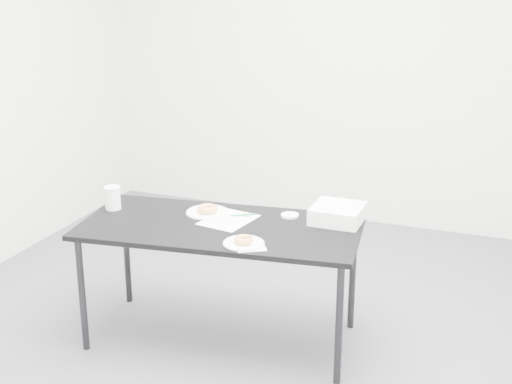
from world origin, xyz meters
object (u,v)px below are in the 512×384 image
(scorecard, at_px, (229,220))
(pen, at_px, (243,215))
(coffee_cup, at_px, (113,198))
(bakery_box, at_px, (338,213))
(donut_far, at_px, (207,209))
(plate_near, at_px, (244,243))
(donut_near, at_px, (244,240))
(table, at_px, (220,234))
(plate_far, at_px, (207,212))

(scorecard, bearing_deg, pen, 70.37)
(coffee_cup, height_order, bakery_box, coffee_cup)
(pen, bearing_deg, donut_far, 153.48)
(pen, height_order, plate_near, pen)
(plate_near, height_order, donut_near, donut_near)
(table, height_order, plate_far, plate_far)
(pen, bearing_deg, donut_near, -100.26)
(pen, bearing_deg, coffee_cup, 158.89)
(plate_near, bearing_deg, plate_far, 135.72)
(pen, bearing_deg, plate_far, 153.48)
(plate_near, height_order, bakery_box, bakery_box)
(table, relative_size, coffee_cup, 11.79)
(plate_near, relative_size, bakery_box, 0.78)
(donut_near, height_order, plate_far, donut_near)
(donut_near, distance_m, bakery_box, 0.61)
(donut_far, relative_size, bakery_box, 0.42)
(plate_near, bearing_deg, donut_far, 135.72)
(bakery_box, bearing_deg, pen, -167.51)
(coffee_cup, relative_size, bakery_box, 0.50)
(table, relative_size, donut_far, 13.93)
(plate_far, bearing_deg, donut_near, -44.28)
(plate_far, xyz_separation_m, donut_far, (0.00, 0.00, 0.02))
(pen, height_order, plate_far, pen)
(donut_near, height_order, bakery_box, bakery_box)
(scorecard, distance_m, bakery_box, 0.61)
(plate_near, bearing_deg, pen, 112.73)
(table, relative_size, pen, 11.27)
(table, height_order, pen, pen)
(donut_far, bearing_deg, coffee_cup, -166.08)
(scorecard, xyz_separation_m, bakery_box, (0.57, 0.20, 0.04))
(table, bearing_deg, coffee_cup, 171.43)
(scorecard, distance_m, plate_near, 0.36)
(plate_near, bearing_deg, table, 136.71)
(donut_far, xyz_separation_m, bakery_box, (0.73, 0.14, 0.02))
(scorecard, distance_m, coffee_cup, 0.71)
(plate_near, height_order, plate_far, plate_near)
(donut_far, height_order, coffee_cup, coffee_cup)
(scorecard, relative_size, plate_far, 1.25)
(table, bearing_deg, scorecard, 74.52)
(pen, xyz_separation_m, bakery_box, (0.52, 0.11, 0.04))
(donut_far, bearing_deg, plate_near, -44.28)
(coffee_cup, distance_m, bakery_box, 1.30)
(table, xyz_separation_m, donut_near, (0.22, -0.21, 0.08))
(pen, distance_m, plate_near, 0.42)
(bakery_box, bearing_deg, table, -153.57)
(coffee_cup, bearing_deg, donut_far, 13.92)
(donut_near, xyz_separation_m, donut_far, (-0.37, 0.36, 0.00))
(plate_far, distance_m, bakery_box, 0.74)
(scorecard, bearing_deg, plate_near, -44.67)
(donut_far, bearing_deg, donut_near, -44.28)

